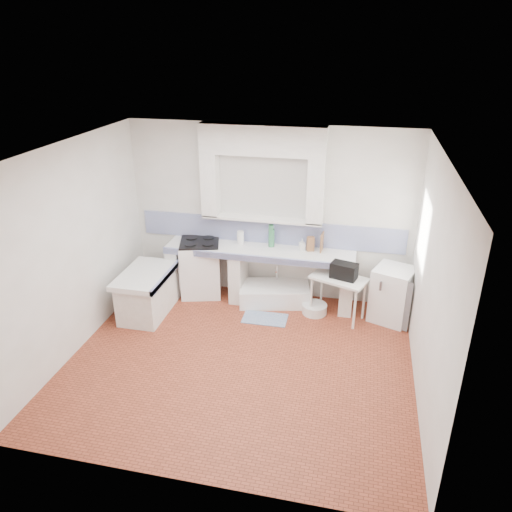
% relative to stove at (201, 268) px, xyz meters
% --- Properties ---
extents(floor, '(4.50, 4.50, 0.00)m').
position_rel_stove_xyz_m(floor, '(1.10, -1.72, -0.45)').
color(floor, brown).
rests_on(floor, ground).
extents(ceiling, '(4.50, 4.50, 0.00)m').
position_rel_stove_xyz_m(ceiling, '(1.10, -1.72, 2.35)').
color(ceiling, white).
rests_on(ceiling, ground).
extents(wall_back, '(4.50, 0.00, 4.50)m').
position_rel_stove_xyz_m(wall_back, '(1.10, 0.28, 0.95)').
color(wall_back, white).
rests_on(wall_back, ground).
extents(wall_front, '(4.50, 0.00, 4.50)m').
position_rel_stove_xyz_m(wall_front, '(1.10, -3.72, 0.95)').
color(wall_front, white).
rests_on(wall_front, ground).
extents(wall_left, '(0.00, 4.50, 4.50)m').
position_rel_stove_xyz_m(wall_left, '(-1.15, -1.72, 0.95)').
color(wall_left, white).
rests_on(wall_left, ground).
extents(wall_right, '(0.00, 4.50, 4.50)m').
position_rel_stove_xyz_m(wall_right, '(3.35, -1.72, 0.95)').
color(wall_right, white).
rests_on(wall_right, ground).
extents(alcove_mass, '(1.90, 0.25, 0.45)m').
position_rel_stove_xyz_m(alcove_mass, '(1.00, 0.15, 2.12)').
color(alcove_mass, white).
rests_on(alcove_mass, ground).
extents(window_frame, '(0.35, 0.86, 1.06)m').
position_rel_stove_xyz_m(window_frame, '(3.52, -0.52, 1.15)').
color(window_frame, '#392212').
rests_on(window_frame, ground).
extents(lace_valance, '(0.01, 0.84, 0.24)m').
position_rel_stove_xyz_m(lace_valance, '(3.38, -0.52, 1.53)').
color(lace_valance, white).
rests_on(lace_valance, ground).
extents(counter_slab, '(3.00, 0.60, 0.08)m').
position_rel_stove_xyz_m(counter_slab, '(1.00, -0.02, 0.41)').
color(counter_slab, white).
rests_on(counter_slab, ground).
extents(counter_lip, '(3.00, 0.04, 0.10)m').
position_rel_stove_xyz_m(counter_lip, '(1.00, -0.30, 0.41)').
color(counter_lip, navy).
rests_on(counter_lip, ground).
extents(counter_pier_left, '(0.20, 0.55, 0.82)m').
position_rel_stove_xyz_m(counter_pier_left, '(-0.40, -0.02, -0.04)').
color(counter_pier_left, white).
rests_on(counter_pier_left, ground).
extents(counter_pier_mid, '(0.20, 0.55, 0.82)m').
position_rel_stove_xyz_m(counter_pier_mid, '(0.65, -0.02, -0.04)').
color(counter_pier_mid, white).
rests_on(counter_pier_mid, ground).
extents(counter_pier_right, '(0.20, 0.55, 0.82)m').
position_rel_stove_xyz_m(counter_pier_right, '(2.40, -0.02, -0.04)').
color(counter_pier_right, white).
rests_on(counter_pier_right, ground).
extents(peninsula_top, '(0.70, 1.10, 0.08)m').
position_rel_stove_xyz_m(peninsula_top, '(-0.60, -0.82, 0.21)').
color(peninsula_top, white).
rests_on(peninsula_top, ground).
extents(peninsula_base, '(0.60, 1.00, 0.62)m').
position_rel_stove_xyz_m(peninsula_base, '(-0.60, -0.82, -0.14)').
color(peninsula_base, white).
rests_on(peninsula_base, ground).
extents(peninsula_lip, '(0.04, 1.10, 0.10)m').
position_rel_stove_xyz_m(peninsula_lip, '(-0.27, -0.82, 0.21)').
color(peninsula_lip, navy).
rests_on(peninsula_lip, ground).
extents(backsplash, '(4.27, 0.03, 0.40)m').
position_rel_stove_xyz_m(backsplash, '(1.10, 0.26, 0.65)').
color(backsplash, navy).
rests_on(backsplash, ground).
extents(stove, '(0.78, 0.76, 0.91)m').
position_rel_stove_xyz_m(stove, '(0.00, 0.00, 0.00)').
color(stove, white).
rests_on(stove, ground).
extents(sink, '(1.22, 0.83, 0.27)m').
position_rel_stove_xyz_m(sink, '(1.25, -0.04, -0.32)').
color(sink, white).
rests_on(sink, ground).
extents(side_table, '(0.92, 0.72, 0.04)m').
position_rel_stove_xyz_m(side_table, '(2.27, -0.30, -0.11)').
color(side_table, white).
rests_on(side_table, ground).
extents(fridge, '(0.70, 0.70, 0.84)m').
position_rel_stove_xyz_m(fridge, '(3.08, -0.18, -0.03)').
color(fridge, white).
rests_on(fridge, ground).
extents(bucket_red, '(0.34, 0.34, 0.26)m').
position_rel_stove_xyz_m(bucket_red, '(0.94, -0.14, -0.32)').
color(bucket_red, '#AA1129').
rests_on(bucket_red, ground).
extents(bucket_orange, '(0.34, 0.34, 0.28)m').
position_rel_stove_xyz_m(bucket_orange, '(1.28, -0.14, -0.31)').
color(bucket_orange, '#E04A00').
rests_on(bucket_orange, ground).
extents(bucket_blue, '(0.37, 0.37, 0.29)m').
position_rel_stove_xyz_m(bucket_blue, '(1.51, -0.00, -0.31)').
color(bucket_blue, '#242DCC').
rests_on(bucket_blue, ground).
extents(basin_white, '(0.42, 0.42, 0.15)m').
position_rel_stove_xyz_m(basin_white, '(1.93, -0.26, -0.38)').
color(basin_white, white).
rests_on(basin_white, ground).
extents(water_bottle_a, '(0.09, 0.09, 0.28)m').
position_rel_stove_xyz_m(water_bottle_a, '(1.05, 0.09, -0.31)').
color(water_bottle_a, silver).
rests_on(water_bottle_a, ground).
extents(water_bottle_b, '(0.09, 0.09, 0.27)m').
position_rel_stove_xyz_m(water_bottle_b, '(1.29, 0.13, -0.32)').
color(water_bottle_b, silver).
rests_on(water_bottle_b, ground).
extents(black_bag, '(0.43, 0.32, 0.24)m').
position_rel_stove_xyz_m(black_bag, '(2.34, -0.30, 0.34)').
color(black_bag, black).
rests_on(black_bag, side_table).
extents(green_bottle_a, '(0.07, 0.07, 0.30)m').
position_rel_stove_xyz_m(green_bottle_a, '(1.17, 0.13, 0.60)').
color(green_bottle_a, '#2F7549').
rests_on(green_bottle_a, counter_slab).
extents(green_bottle_b, '(0.10, 0.10, 0.37)m').
position_rel_stove_xyz_m(green_bottle_b, '(1.15, 0.13, 0.63)').
color(green_bottle_b, '#2F7549').
rests_on(green_bottle_b, counter_slab).
extents(knife_block, '(0.13, 0.12, 0.23)m').
position_rel_stove_xyz_m(knife_block, '(1.78, 0.10, 0.56)').
color(knife_block, '#99693D').
rests_on(knife_block, counter_slab).
extents(cutting_board, '(0.04, 0.21, 0.29)m').
position_rel_stove_xyz_m(cutting_board, '(1.96, 0.13, 0.59)').
color(cutting_board, '#99693D').
rests_on(cutting_board, counter_slab).
extents(paper_towel, '(0.12, 0.12, 0.22)m').
position_rel_stove_xyz_m(paper_towel, '(0.65, 0.13, 0.56)').
color(paper_towel, white).
rests_on(paper_towel, counter_slab).
extents(soap_bottle, '(0.11, 0.11, 0.19)m').
position_rel_stove_xyz_m(soap_bottle, '(1.65, 0.10, 0.54)').
color(soap_bottle, white).
rests_on(soap_bottle, counter_slab).
extents(rug, '(0.68, 0.40, 0.01)m').
position_rel_stove_xyz_m(rug, '(1.21, -0.60, -0.45)').
color(rug, '#305186').
rests_on(rug, ground).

